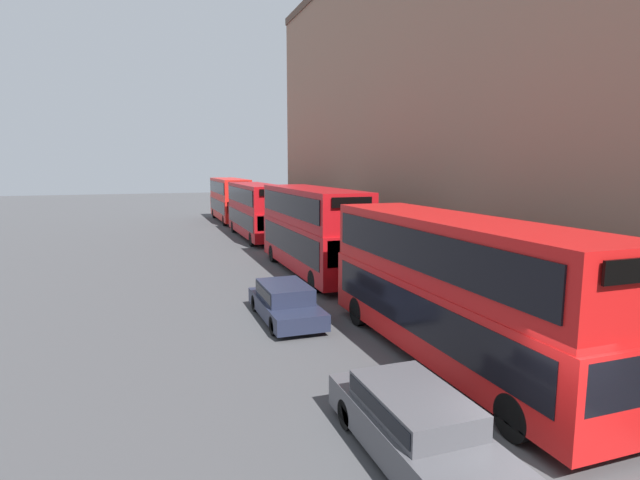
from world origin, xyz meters
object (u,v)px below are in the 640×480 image
Objects in this scene: bus_third_in_queue at (256,208)px; bus_trailing at (230,198)px; car_dark_sedan at (415,424)px; car_hatchback at (285,301)px; bus_leading at (453,284)px; bus_second_in_queue at (311,227)px.

bus_third_in_queue is 1.02× the size of bus_trailing.
car_dark_sedan is 9.32m from car_hatchback.
bus_leading is 1.03× the size of bus_third_in_queue.
bus_third_in_queue is at bearing 90.00° from bus_leading.
bus_third_in_queue is at bearing 83.54° from car_dark_sedan.
bus_third_in_queue is (-0.00, 13.53, -0.14)m from bus_second_in_queue.
bus_second_in_queue is at bearing 78.34° from car_dark_sedan.
bus_third_in_queue is at bearing 90.00° from bus_second_in_queue.
car_hatchback is at bearing 90.00° from car_dark_sedan.
bus_leading is 12.61m from bus_second_in_queue.
car_dark_sedan is 1.05× the size of car_hatchback.
bus_third_in_queue reaches higher than car_hatchback.
bus_leading is 2.32× the size of car_dark_sedan.
bus_second_in_queue reaches higher than bus_third_in_queue.
bus_trailing is at bearing 84.15° from car_hatchback.
bus_leading is at bearing -90.00° from bus_third_in_queue.
bus_trailing is at bearing 90.00° from bus_leading.
bus_second_in_queue is 1.01× the size of bus_trailing.
car_dark_sedan is (-3.40, -42.52, -1.64)m from bus_trailing.
bus_third_in_queue is 2.36× the size of car_hatchback.
car_dark_sedan is at bearing -94.57° from bus_trailing.
car_hatchback is (-3.40, -33.20, -1.66)m from bus_trailing.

